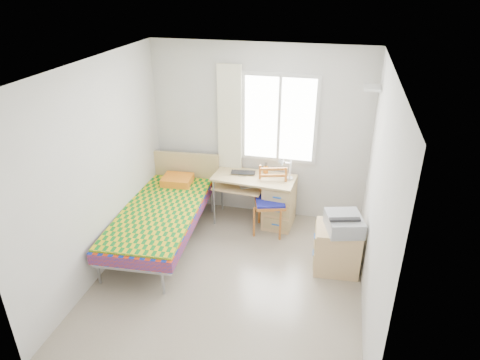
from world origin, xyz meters
name	(u,v)px	position (x,y,z in m)	size (l,w,h in m)	color
floor	(229,278)	(0.00, 0.00, 0.00)	(3.50, 3.50, 0.00)	#BCAD93
ceiling	(226,67)	(0.00, 0.00, 2.60)	(3.50, 3.50, 0.00)	white
wall_back	(259,133)	(0.00, 1.75, 1.30)	(3.20, 3.20, 0.00)	silver
wall_left	(98,171)	(-1.60, 0.00, 1.30)	(3.50, 3.50, 0.00)	silver
wall_right	(377,202)	(1.60, 0.00, 1.30)	(3.50, 3.50, 0.00)	silver
window	(279,119)	(0.30, 1.73, 1.55)	(1.10, 0.04, 1.30)	white
curtain	(230,123)	(-0.42, 1.68, 1.45)	(0.35, 0.05, 1.70)	#F7F1CC
floating_shelf	(372,88)	(1.49, 1.40, 2.15)	(0.20, 0.32, 0.03)	white
bed	(163,212)	(-1.10, 0.61, 0.46)	(1.16, 2.25, 0.95)	#96999F
desk	(275,200)	(0.32, 1.42, 0.41)	(1.23, 0.63, 0.74)	tan
chair	(271,197)	(0.30, 1.24, 0.54)	(0.52, 0.52, 0.97)	#B05E22
cabinet	(337,248)	(1.27, 0.53, 0.30)	(0.59, 0.53, 0.60)	#D9BA6F
printer	(344,223)	(1.32, 0.49, 0.71)	(0.52, 0.56, 0.20)	#92959A
laptop	(243,174)	(-0.16, 1.44, 0.76)	(0.36, 0.23, 0.03)	black
pen_cup	(266,170)	(0.15, 1.60, 0.79)	(0.08, 0.08, 0.09)	orange
task_lamp	(285,167)	(0.46, 1.35, 0.98)	(0.22, 0.31, 0.38)	white
book	(239,186)	(-0.21, 1.39, 0.59)	(0.16, 0.22, 0.02)	gray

